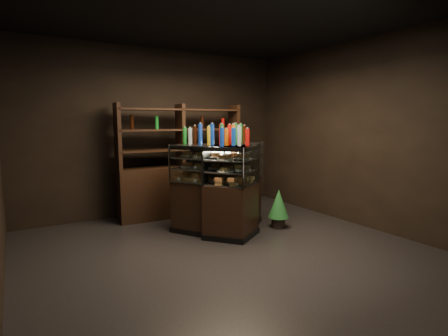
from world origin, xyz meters
The scene contains 7 objects.
ground centered at (0.00, 0.00, 0.00)m, with size 5.00×5.00×0.00m, color black.
room_shell centered at (0.00, 0.00, 1.94)m, with size 5.02×5.02×3.01m.
display_case centered at (0.41, 0.81, 0.46)m, with size 1.60×1.39×1.36m.
food_display centered at (0.41, 0.81, 1.02)m, with size 1.21×1.06×0.42m.
bottles_top centered at (0.41, 0.82, 1.49)m, with size 1.04×0.92×0.30m.
potted_conifer centered at (1.26, 0.54, 0.40)m, with size 0.33×0.33×0.70m.
back_shelving centered at (0.24, 2.05, 0.61)m, with size 2.26×0.57×2.00m.
Camera 1 is at (-2.32, -3.69, 1.72)m, focal length 28.00 mm.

